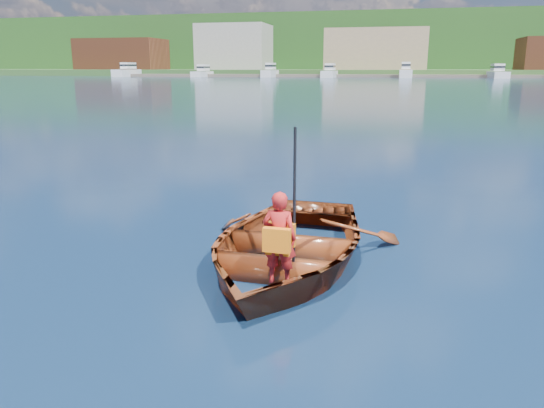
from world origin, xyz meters
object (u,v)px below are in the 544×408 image
(rowboat, at_px, (286,244))
(marina_yachts, at_px, (369,72))
(dock, at_px, (394,76))
(child_paddler, at_px, (280,238))

(rowboat, xyz_separation_m, marina_yachts, (-6.08, 142.49, 1.10))
(dock, xyz_separation_m, marina_yachts, (-6.72, -4.68, 0.99))
(rowboat, bearing_deg, dock, 89.75)
(rowboat, relative_size, dock, 0.03)
(rowboat, xyz_separation_m, child_paddler, (0.10, -0.91, 0.40))
(child_paddler, bearing_deg, dock, 89.79)
(child_paddler, distance_m, dock, 148.07)
(dock, distance_m, marina_yachts, 8.25)
(rowboat, distance_m, dock, 147.17)
(dock, bearing_deg, child_paddler, -90.21)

